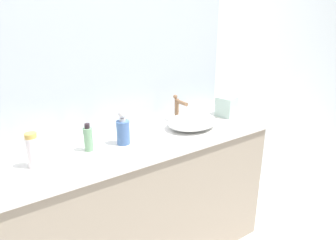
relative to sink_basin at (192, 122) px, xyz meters
The scene contains 9 objects.
bathroom_wall_rear 0.55m from the sink_basin, 124.85° to the left, with size 6.00×0.06×2.60m, color silver.
vanity_counter 0.60m from the sink_basin, behind, with size 1.70×0.51×0.90m.
wall_mirror_panel 0.74m from the sink_basin, 138.86° to the left, with size 1.59×0.01×1.26m, color #B2BCC6.
sink_basin is the anchor object (origin of this frame).
faucet 0.16m from the sink_basin, 90.00° to the left, with size 0.03×0.14×0.18m.
soap_dispenser 0.47m from the sink_basin, behind, with size 0.07×0.07×0.20m.
lotion_bottle 0.95m from the sink_basin, behind, with size 0.06×0.06×0.17m.
perfume_bottle 0.67m from the sink_basin, behind, with size 0.05×0.05×0.15m.
tissue_box 0.35m from the sink_basin, ahead, with size 0.15×0.15×0.18m.
Camera 1 is at (-0.94, -1.04, 1.61)m, focal length 33.19 mm.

